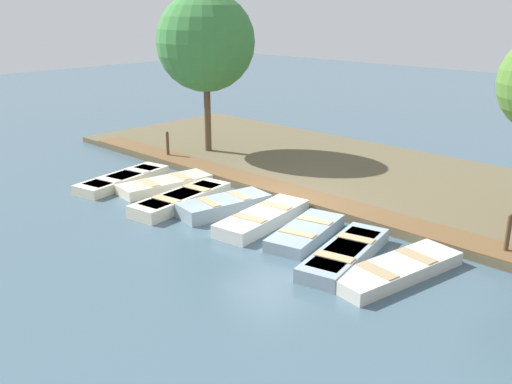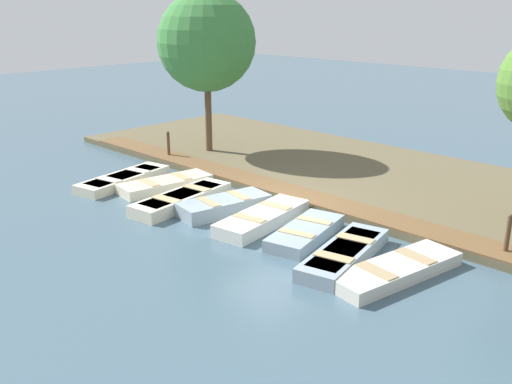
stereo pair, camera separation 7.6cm
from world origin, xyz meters
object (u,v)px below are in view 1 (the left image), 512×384
(rowboat_2, at_px, (182,199))
(rowboat_4, at_px, (263,218))
(mooring_post_near, at_px, (168,146))
(rowboat_3, at_px, (224,205))
(rowboat_7, at_px, (397,269))
(rowboat_1, at_px, (165,184))
(rowboat_6, at_px, (345,254))
(park_tree_far_left, at_px, (206,42))
(mooring_post_far, at_px, (507,237))
(rowboat_0, at_px, (123,179))
(rowboat_5, at_px, (306,232))

(rowboat_2, distance_m, rowboat_4, 2.88)
(mooring_post_near, bearing_deg, rowboat_3, 67.33)
(mooring_post_near, bearing_deg, rowboat_2, 56.75)
(rowboat_2, height_order, rowboat_7, rowboat_2)
(rowboat_1, height_order, rowboat_6, rowboat_6)
(rowboat_2, height_order, rowboat_3, rowboat_3)
(rowboat_3, height_order, park_tree_far_left, park_tree_far_left)
(rowboat_1, xyz_separation_m, rowboat_3, (0.16, 2.98, 0.05))
(mooring_post_far, bearing_deg, rowboat_3, -71.61)
(mooring_post_far, bearing_deg, rowboat_0, -76.10)
(rowboat_1, relative_size, rowboat_5, 1.11)
(rowboat_2, height_order, rowboat_4, rowboat_2)
(rowboat_0, relative_size, rowboat_1, 1.13)
(mooring_post_far, bearing_deg, park_tree_far_left, -97.58)
(rowboat_4, bearing_deg, rowboat_1, -98.74)
(rowboat_3, distance_m, mooring_post_near, 6.19)
(rowboat_5, relative_size, mooring_post_near, 2.43)
(rowboat_4, relative_size, rowboat_5, 1.16)
(rowboat_2, height_order, park_tree_far_left, park_tree_far_left)
(rowboat_7, bearing_deg, rowboat_5, -85.59)
(rowboat_1, relative_size, mooring_post_far, 2.71)
(rowboat_3, relative_size, rowboat_5, 1.00)
(rowboat_0, height_order, rowboat_2, rowboat_2)
(rowboat_0, height_order, park_tree_far_left, park_tree_far_left)
(rowboat_3, height_order, rowboat_6, rowboat_3)
(rowboat_0, xyz_separation_m, rowboat_3, (-0.49, 4.44, 0.05))
(rowboat_6, distance_m, park_tree_far_left, 11.42)
(rowboat_1, bearing_deg, rowboat_2, 77.03)
(mooring_post_far, bearing_deg, rowboat_7, -29.19)
(rowboat_4, xyz_separation_m, rowboat_7, (0.21, 4.29, -0.03))
(rowboat_4, bearing_deg, rowboat_3, -94.44)
(rowboat_2, distance_m, rowboat_6, 5.82)
(rowboat_0, bearing_deg, rowboat_4, 84.76)
(rowboat_2, xyz_separation_m, rowboat_7, (-0.34, 7.12, -0.03))
(rowboat_5, distance_m, park_tree_far_left, 10.00)
(rowboat_7, height_order, park_tree_far_left, park_tree_far_left)
(rowboat_5, bearing_deg, rowboat_4, -100.80)
(mooring_post_near, xyz_separation_m, mooring_post_far, (0.00, 12.87, 0.00))
(rowboat_1, relative_size, rowboat_3, 1.12)
(rowboat_2, relative_size, mooring_post_near, 3.04)
(rowboat_5, bearing_deg, mooring_post_far, 104.77)
(rowboat_0, xyz_separation_m, rowboat_7, (-0.36, 10.21, -0.00))
(rowboat_5, height_order, mooring_post_near, mooring_post_near)
(rowboat_1, height_order, mooring_post_near, mooring_post_near)
(rowboat_2, xyz_separation_m, park_tree_far_left, (-4.50, -3.88, 4.21))
(rowboat_0, height_order, rowboat_6, rowboat_6)
(rowboat_2, relative_size, park_tree_far_left, 0.57)
(rowboat_7, xyz_separation_m, mooring_post_far, (-2.51, 1.40, 0.43))
(rowboat_3, distance_m, mooring_post_far, 7.56)
(rowboat_5, xyz_separation_m, mooring_post_far, (-2.24, 4.22, 0.42))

